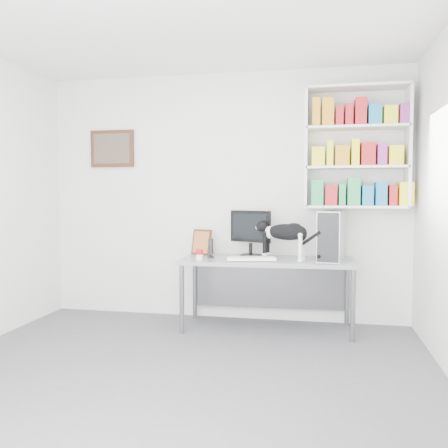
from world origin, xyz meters
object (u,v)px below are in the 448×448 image
(pc_tower, at_px, (332,236))
(speaker, at_px, (211,248))
(desk, at_px, (267,294))
(soup_can, at_px, (199,255))
(keyboard, at_px, (251,259))
(monitor, at_px, (251,233))
(bookshelf, at_px, (356,147))
(cat, at_px, (285,241))
(leaning_print, at_px, (202,242))

(pc_tower, xyz_separation_m, speaker, (-1.21, -0.09, -0.14))
(desk, relative_size, soup_can, 17.14)
(keyboard, bearing_deg, monitor, 87.13)
(bookshelf, distance_m, soup_can, 1.92)
(keyboard, relative_size, soup_can, 4.74)
(soup_can, height_order, cat, cat)
(leaning_print, height_order, cat, cat)
(bookshelf, xyz_separation_m, leaning_print, (-1.61, -0.03, -0.99))
(bookshelf, height_order, soup_can, bookshelf)
(soup_can, bearing_deg, speaker, 62.79)
(soup_can, distance_m, cat, 0.86)
(monitor, xyz_separation_m, pc_tower, (0.83, -0.11, -0.00))
(bookshelf, bearing_deg, monitor, -176.54)
(desk, height_order, leaning_print, leaning_print)
(monitor, xyz_separation_m, cat, (0.38, -0.24, -0.06))
(speaker, bearing_deg, monitor, 5.25)
(pc_tower, height_order, speaker, pc_tower)
(bookshelf, height_order, desk, bookshelf)
(monitor, bearing_deg, desk, -22.33)
(speaker, bearing_deg, keyboard, -38.49)
(speaker, relative_size, cat, 0.33)
(bookshelf, height_order, pc_tower, bookshelf)
(monitor, xyz_separation_m, speaker, (-0.39, -0.20, -0.14))
(desk, bearing_deg, soup_can, -166.59)
(soup_can, bearing_deg, keyboard, 3.73)
(leaning_print, bearing_deg, keyboard, -11.78)
(bookshelf, xyz_separation_m, pc_tower, (-0.24, -0.18, -0.88))
(desk, height_order, speaker, speaker)
(pc_tower, bearing_deg, monitor, -178.49)
(desk, distance_m, pc_tower, 0.88)
(cat, bearing_deg, desk, -178.14)
(soup_can, bearing_deg, pc_tower, 10.78)
(keyboard, bearing_deg, leaning_print, 136.56)
(bookshelf, bearing_deg, speaker, -169.50)
(pc_tower, relative_size, speaker, 2.38)
(desk, height_order, pc_tower, pc_tower)
(keyboard, xyz_separation_m, cat, (0.32, 0.09, 0.17))
(keyboard, height_order, pc_tower, pc_tower)
(keyboard, relative_size, leaning_print, 1.70)
(monitor, bearing_deg, soup_can, -121.82)
(desk, height_order, cat, cat)
(desk, bearing_deg, bookshelf, 13.84)
(desk, relative_size, keyboard, 3.62)
(soup_can, bearing_deg, monitor, 37.83)
(monitor, xyz_separation_m, keyboard, (0.05, -0.33, -0.23))
(bookshelf, xyz_separation_m, keyboard, (-1.01, -0.39, -1.11))
(monitor, relative_size, cat, 0.80)
(leaning_print, bearing_deg, soup_can, -59.14)
(monitor, relative_size, speaker, 2.41)
(pc_tower, bearing_deg, soup_can, -159.82)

